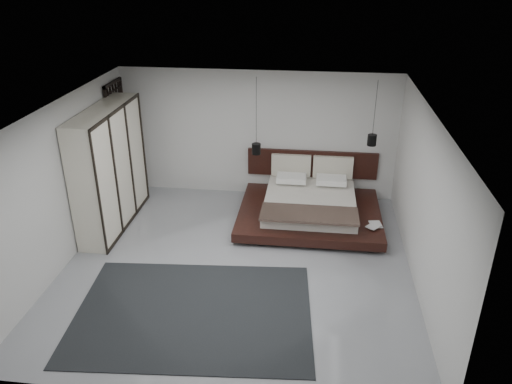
# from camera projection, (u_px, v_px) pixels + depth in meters

# --- Properties ---
(floor) EXTENTS (6.00, 6.00, 0.00)m
(floor) POSITION_uv_depth(u_px,v_px,m) (238.00, 265.00, 8.80)
(floor) COLOR #92949A
(floor) RESTS_ON ground
(ceiling) EXTENTS (6.00, 6.00, 0.00)m
(ceiling) POSITION_uv_depth(u_px,v_px,m) (235.00, 110.00, 7.60)
(ceiling) COLOR white
(ceiling) RESTS_ON wall_back
(wall_back) EXTENTS (6.00, 0.00, 6.00)m
(wall_back) POSITION_uv_depth(u_px,v_px,m) (258.00, 134.00, 10.89)
(wall_back) COLOR silver
(wall_back) RESTS_ON floor
(wall_front) EXTENTS (6.00, 0.00, 6.00)m
(wall_front) POSITION_uv_depth(u_px,v_px,m) (194.00, 309.00, 5.51)
(wall_front) COLOR silver
(wall_front) RESTS_ON floor
(wall_left) EXTENTS (0.00, 6.00, 6.00)m
(wall_left) POSITION_uv_depth(u_px,v_px,m) (63.00, 184.00, 8.53)
(wall_left) COLOR silver
(wall_left) RESTS_ON floor
(wall_right) EXTENTS (0.00, 6.00, 6.00)m
(wall_right) POSITION_uv_depth(u_px,v_px,m) (424.00, 203.00, 7.87)
(wall_right) COLOR silver
(wall_right) RESTS_ON floor
(lattice_screen) EXTENTS (0.05, 0.90, 2.60)m
(lattice_screen) POSITION_uv_depth(u_px,v_px,m) (119.00, 142.00, 10.76)
(lattice_screen) COLOR black
(lattice_screen) RESTS_ON floor
(bed) EXTENTS (2.84, 2.42, 1.09)m
(bed) POSITION_uv_depth(u_px,v_px,m) (310.00, 205.00, 10.25)
(bed) COLOR black
(bed) RESTS_ON floor
(book_lower) EXTENTS (0.26, 0.32, 0.03)m
(book_lower) POSITION_uv_depth(u_px,v_px,m) (370.00, 225.00, 9.53)
(book_lower) COLOR #99724C
(book_lower) RESTS_ON bed
(book_upper) EXTENTS (0.33, 0.34, 0.02)m
(book_upper) POSITION_uv_depth(u_px,v_px,m) (369.00, 224.00, 9.50)
(book_upper) COLOR #99724C
(book_upper) RESTS_ON book_lower
(pendant_left) EXTENTS (0.19, 0.19, 1.61)m
(pendant_left) POSITION_uv_depth(u_px,v_px,m) (256.00, 149.00, 10.35)
(pendant_left) COLOR black
(pendant_left) RESTS_ON ceiling
(pendant_right) EXTENTS (0.18, 0.18, 1.31)m
(pendant_right) POSITION_uv_depth(u_px,v_px,m) (372.00, 140.00, 9.97)
(pendant_right) COLOR black
(pendant_right) RESTS_ON ceiling
(wardrobe) EXTENTS (0.57, 2.43, 2.38)m
(wardrobe) POSITION_uv_depth(u_px,v_px,m) (110.00, 168.00, 9.69)
(wardrobe) COLOR silver
(wardrobe) RESTS_ON floor
(rug) EXTENTS (3.75, 2.81, 0.02)m
(rug) POSITION_uv_depth(u_px,v_px,m) (194.00, 312.00, 7.61)
(rug) COLOR black
(rug) RESTS_ON floor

